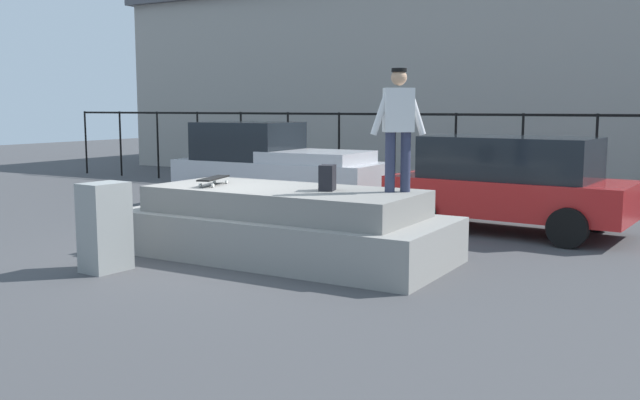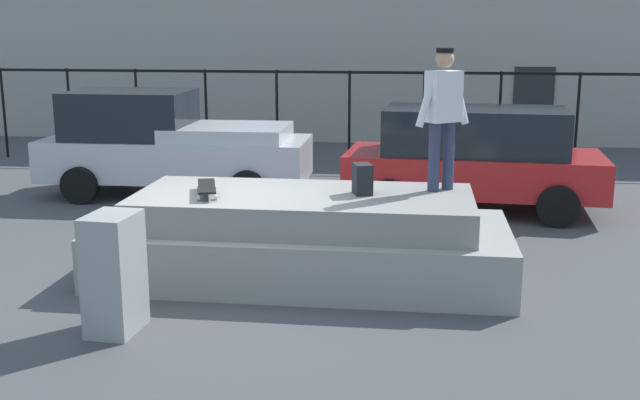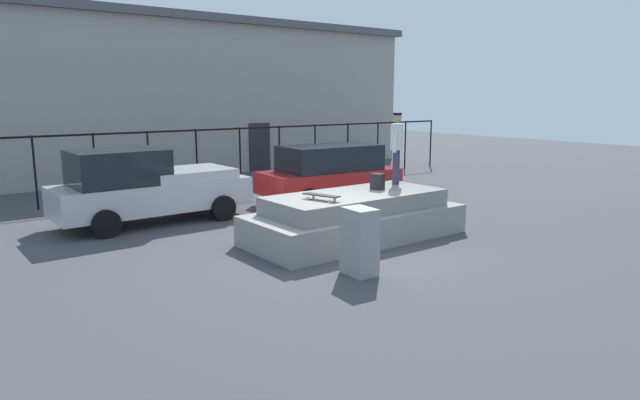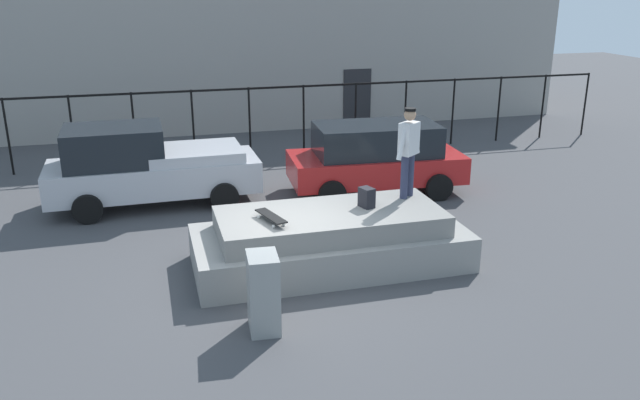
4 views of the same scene
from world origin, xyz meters
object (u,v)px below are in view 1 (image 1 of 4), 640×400
Objects in this scene: skateboarder at (398,122)px; backpack at (327,178)px; skateboard at (213,179)px; car_silver_pickup_near at (273,165)px; car_red_hatchback_mid at (509,182)px; utility_box at (105,227)px.

skateboarder reaches higher than backpack.
car_silver_pickup_near reaches higher than skateboard.
car_red_hatchback_mid is at bearing 49.99° from skateboard.
car_silver_pickup_near is (-1.98, 4.52, -0.20)m from skateboard.
skateboard is 5.26m from car_red_hatchback_mid.
utility_box is at bearing -123.77° from car_red_hatchback_mid.
backpack is at bearing -48.10° from car_silver_pickup_near.
car_red_hatchback_mid is at bearing 79.43° from skateboarder.
backpack reaches higher than utility_box.
skateboarder is 1.99× the size of skateboard.
skateboarder reaches higher than skateboard.
utility_box is at bearing -76.47° from car_silver_pickup_near.
skateboard is (-2.75, -0.64, -0.88)m from skateboarder.
car_red_hatchback_mid is (0.63, 3.38, -1.11)m from skateboarder.
skateboarder is 4.24m from utility_box.
skateboard is 1.84m from backpack.
backpack is 4.06m from car_red_hatchback_mid.
car_silver_pickup_near reaches higher than car_red_hatchback_mid.
car_silver_pickup_near reaches higher than backpack.
car_silver_pickup_near is at bearing 140.59° from skateboarder.
car_silver_pickup_near is at bearing 107.74° from utility_box.
skateboarder is 0.40× the size of car_red_hatchback_mid.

